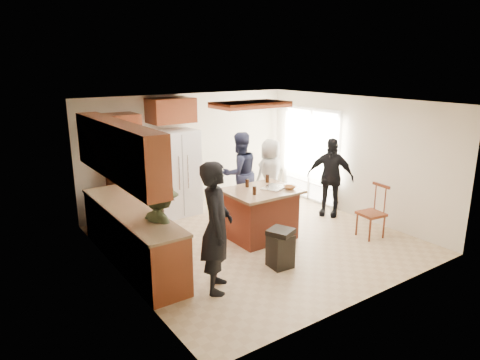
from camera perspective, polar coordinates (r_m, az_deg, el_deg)
room_shell at (r=11.72m, az=14.62°, el=3.70°), size 8.00×5.20×5.00m
person_front_left at (r=5.94m, az=-3.18°, el=-6.34°), size 0.80×0.85×1.88m
person_behind_left at (r=9.08m, az=-0.04°, el=0.95°), size 0.87×0.56×1.75m
person_behind_right at (r=9.37m, az=4.09°, el=0.77°), size 0.77×0.50×1.56m
person_side_right at (r=9.12m, az=11.91°, el=0.39°), size 0.95×1.09×1.66m
person_counter at (r=6.47m, az=-10.45°, el=-6.62°), size 0.72×1.04×1.48m
left_cabinetry at (r=6.92m, az=-14.90°, el=-3.52°), size 0.64×3.00×2.30m
back_wall_units at (r=8.75m, az=-13.60°, el=3.36°), size 1.80×0.60×2.45m
refrigerator at (r=9.09m, az=-8.64°, el=0.95°), size 0.90×0.76×1.80m
kitchen_island at (r=7.84m, az=2.83°, el=-4.48°), size 1.28×1.03×0.93m
island_items at (r=7.79m, az=4.55°, el=-0.86°), size 0.89×0.71×0.15m
trash_bin at (r=6.84m, az=5.40°, el=-8.99°), size 0.47×0.47×0.63m
spindle_chair at (r=8.26m, az=17.19°, el=-4.29°), size 0.47×0.47×0.99m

